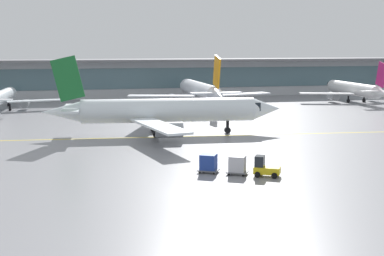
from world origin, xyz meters
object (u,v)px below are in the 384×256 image
Objects in this scene: gate_airplane_1 at (2,97)px; cargo_dolly_trailing at (208,163)px; gate_airplane_2 at (200,91)px; taxiing_regional_jet at (165,111)px; baggage_tug at (265,168)px; gate_airplane_3 at (354,89)px; cargo_dolly_lead at (237,164)px.

cargo_dolly_trailing is (27.40, -62.23, -1.56)m from gate_airplane_1.
gate_airplane_1 is 0.77× the size of gate_airplane_2.
taxiing_regional_jet is 24.93m from cargo_dolly_trailing.
taxiing_regional_jet is (27.23, -37.42, 0.90)m from gate_airplane_1.
gate_airplane_2 is at bearing 73.68° from taxiing_regional_jet.
cargo_dolly_trailing is at bearing 180.00° from baggage_tug.
baggage_tug is (5.33, -27.66, -2.62)m from taxiing_regional_jet.
cargo_dolly_trailing is at bearing 141.65° from gate_airplane_3.
gate_airplane_2 is 13.01× the size of cargo_dolly_trailing.
baggage_tug is at bearing -74.31° from taxiing_regional_jet.
cargo_dolly_lead is at bearing -79.03° from taxiing_regional_jet.
gate_airplane_3 is 79.22m from cargo_dolly_lead.
gate_airplane_3 is 11.18× the size of cargo_dolly_lead.
gate_airplane_2 is at bearing 111.37° from baggage_tug.
gate_airplane_3 reaches higher than gate_airplane_1.
gate_airplane_2 is 1.16× the size of gate_airplane_3.
gate_airplane_2 is at bearing 108.96° from cargo_dolly_lead.
taxiing_regional_jet reaches higher than cargo_dolly_trailing.
gate_airplane_2 is 0.96× the size of taxiing_regional_jet.
baggage_tug is at bearing -148.90° from gate_airplane_1.
gate_airplane_2 reaches higher than gate_airplane_1.
gate_airplane_2 reaches higher than gate_airplane_3.
cargo_dolly_lead is at bearing -0.00° from cargo_dolly_trailing.
gate_airplane_3 is at bearing 83.64° from baggage_tug.
gate_airplane_2 is 38.19m from taxiing_regional_jet.
gate_airplane_3 is at bearing 81.61° from cargo_dolly_lead.
taxiing_regional_jet is at bearing 126.94° from gate_airplane_3.
taxiing_regional_jet reaches higher than gate_airplane_1.
baggage_tug reaches higher than cargo_dolly_trailing.
cargo_dolly_trailing is at bearing 166.84° from gate_airplane_2.
cargo_dolly_lead is at bearing 180.00° from baggage_tug.
baggage_tug is 5.89m from cargo_dolly_trailing.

